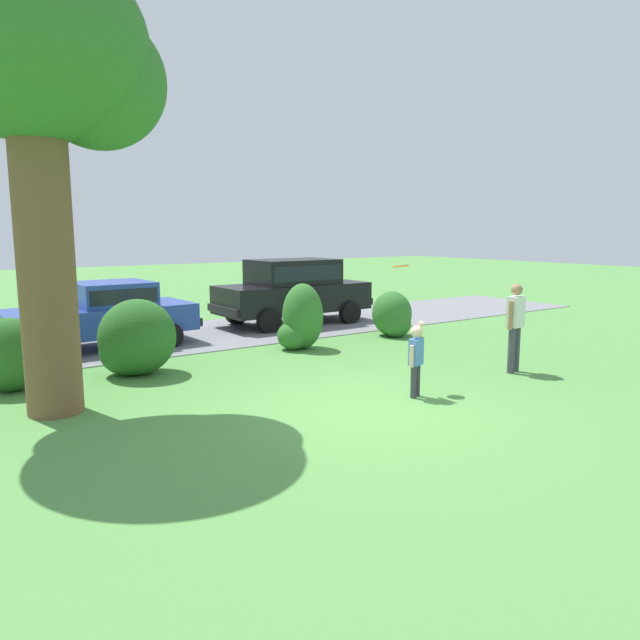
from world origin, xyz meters
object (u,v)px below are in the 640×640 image
Objects in this scene: adult_onlooker at (515,323)px; oak_tree_large at (40,68)px; parked_sedan at (104,313)px; child_thrower at (416,355)px; parked_suv at (293,288)px; frisbee at (401,266)px.

oak_tree_large is at bearing 162.47° from adult_onlooker.
parked_sedan is at bearing 129.91° from adult_onlooker.
adult_onlooker is (7.78, -2.46, -4.06)m from oak_tree_large.
child_thrower is (4.98, -2.62, -4.33)m from oak_tree_large.
oak_tree_large reaches higher than parked_suv.
adult_onlooker is (0.33, -7.52, -0.09)m from parked_suv.
oak_tree_large is 6.50m from parked_sedan.
adult_onlooker is (5.90, -7.05, 0.13)m from parked_sedan.
oak_tree_large is at bearing 152.28° from child_thrower.
frisbee is (0.24, 0.68, 1.43)m from child_thrower.
oak_tree_large is at bearing -112.33° from parked_sedan.
frisbee is (-2.22, -7.01, 1.07)m from parked_suv.
parked_suv is at bearing 72.21° from child_thrower.
parked_sedan is 15.94× the size of frisbee.
adult_onlooker is at bearing -11.40° from frisbee.
parked_suv is at bearing 92.55° from adult_onlooker.
frisbee is 2.85m from adult_onlooker.
oak_tree_large reaches higher than frisbee.
parked_sedan is 3.49× the size of child_thrower.
child_thrower is at bearing -176.73° from adult_onlooker.
parked_suv reaches higher than child_thrower.
parked_suv reaches higher than adult_onlooker.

